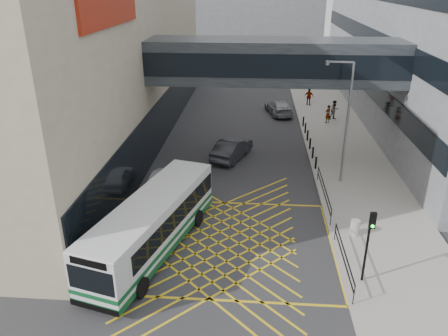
% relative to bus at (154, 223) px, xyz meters
% --- Properties ---
extents(ground, '(120.00, 120.00, 0.00)m').
position_rel_bus_xyz_m(ground, '(3.22, 0.79, -1.56)').
color(ground, '#333335').
extents(building_whsmith, '(24.17, 42.00, 16.00)m').
position_rel_bus_xyz_m(building_whsmith, '(-14.76, 16.79, 6.43)').
color(building_whsmith, tan).
rests_on(building_whsmith, ground).
extents(building_far, '(28.00, 16.00, 18.00)m').
position_rel_bus_xyz_m(building_far, '(1.22, 60.79, 7.44)').
color(building_far, gray).
rests_on(building_far, ground).
extents(skybridge, '(20.00, 4.10, 3.00)m').
position_rel_bus_xyz_m(skybridge, '(6.22, 12.79, 5.94)').
color(skybridge, '#2C3136').
rests_on(skybridge, ground).
extents(pavement, '(6.00, 54.00, 0.16)m').
position_rel_bus_xyz_m(pavement, '(12.22, 15.79, -1.48)').
color(pavement, '#9E9990').
rests_on(pavement, ground).
extents(box_junction, '(12.00, 9.00, 0.01)m').
position_rel_bus_xyz_m(box_junction, '(3.22, 0.79, -1.56)').
color(box_junction, gold).
rests_on(box_junction, ground).
extents(bus, '(5.06, 10.67, 2.92)m').
position_rel_bus_xyz_m(bus, '(0.00, 0.00, 0.00)').
color(bus, silver).
rests_on(bus, ground).
extents(car_white, '(1.82, 4.01, 1.25)m').
position_rel_bus_xyz_m(car_white, '(-1.28, 7.31, -0.94)').
color(car_white, white).
rests_on(car_white, ground).
extents(car_dark, '(3.58, 5.42, 1.58)m').
position_rel_bus_xyz_m(car_dark, '(3.24, 12.70, -0.77)').
color(car_dark, black).
rests_on(car_dark, ground).
extents(car_silver, '(3.20, 5.33, 1.55)m').
position_rel_bus_xyz_m(car_silver, '(7.34, 25.12, -0.79)').
color(car_silver, gray).
rests_on(car_silver, ground).
extents(traffic_light, '(0.27, 0.43, 3.66)m').
position_rel_bus_xyz_m(traffic_light, '(10.11, -2.13, 0.98)').
color(traffic_light, black).
rests_on(traffic_light, pavement).
extents(street_lamp, '(1.84, 0.34, 8.08)m').
position_rel_bus_xyz_m(street_lamp, '(10.74, 8.79, 3.20)').
color(street_lamp, slate).
rests_on(street_lamp, pavement).
extents(litter_bin, '(0.50, 0.50, 0.86)m').
position_rel_bus_xyz_m(litter_bin, '(10.52, 1.91, -0.97)').
color(litter_bin, '#ADA89E').
rests_on(litter_bin, pavement).
extents(kerb_railings, '(0.05, 12.54, 1.00)m').
position_rel_bus_xyz_m(kerb_railings, '(9.37, 2.57, -0.69)').
color(kerb_railings, black).
rests_on(kerb_railings, pavement).
extents(bollards, '(0.14, 10.14, 0.90)m').
position_rel_bus_xyz_m(bollards, '(9.47, 15.79, -0.95)').
color(bollards, black).
rests_on(bollards, pavement).
extents(pedestrian_a, '(0.85, 0.80, 1.73)m').
position_rel_bus_xyz_m(pedestrian_a, '(11.86, 21.96, -0.54)').
color(pedestrian_a, gray).
rests_on(pedestrian_a, pavement).
extents(pedestrian_b, '(1.05, 0.88, 1.86)m').
position_rel_bus_xyz_m(pedestrian_b, '(12.66, 23.15, -0.48)').
color(pedestrian_b, gray).
rests_on(pedestrian_b, pavement).
extents(pedestrian_c, '(1.20, 0.88, 1.83)m').
position_rel_bus_xyz_m(pedestrian_c, '(10.73, 28.27, -0.49)').
color(pedestrian_c, gray).
rests_on(pedestrian_c, pavement).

